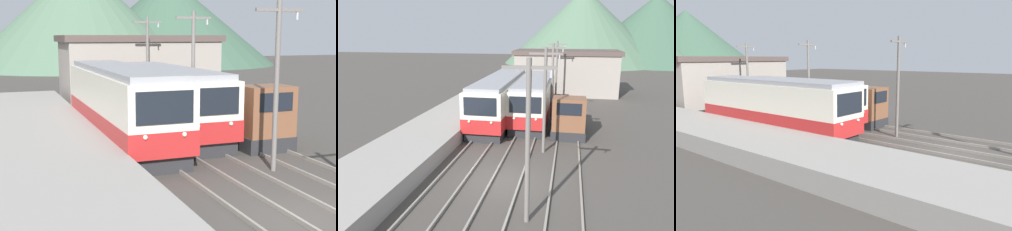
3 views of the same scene
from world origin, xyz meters
TOP-DOWN VIEW (x-y plane):
  - ground_plane at (0.00, 0.00)m, footprint 200.00×200.00m
  - platform_left at (-6.25, 0.00)m, footprint 4.50×54.00m
  - track_left at (-2.60, 0.00)m, footprint 1.54×60.00m
  - track_center at (0.20, 0.00)m, footprint 1.54×60.00m
  - track_right at (3.20, 0.00)m, footprint 1.54×60.00m
  - commuter_train_left at (-2.60, 11.74)m, footprint 2.84×13.18m
  - commuter_train_center at (0.20, 12.66)m, footprint 2.84×11.82m
  - shunting_locomotive at (3.20, 9.16)m, footprint 2.40×5.34m
  - catenary_mast_mid at (1.71, 4.58)m, footprint 2.00×0.20m
  - catenary_mast_far at (1.71, 12.59)m, footprint 2.00×0.20m
  - catenary_mast_distant at (1.71, 20.60)m, footprint 2.00×0.20m
  - station_building at (2.66, 26.00)m, footprint 12.60×6.30m

SIDE VIEW (x-z plane):
  - ground_plane at x=0.00m, z-range 0.00..0.00m
  - track_left at x=-2.60m, z-range 0.00..0.14m
  - track_center at x=0.20m, z-range 0.00..0.14m
  - track_right at x=3.20m, z-range 0.00..0.14m
  - platform_left at x=-6.25m, z-range 0.00..0.98m
  - shunting_locomotive at x=3.20m, z-range -0.29..2.71m
  - commuter_train_center at x=0.20m, z-range -0.12..3.48m
  - commuter_train_left at x=-2.60m, z-range -0.14..3.62m
  - station_building at x=2.66m, z-range 0.02..5.33m
  - catenary_mast_mid at x=1.71m, z-range 0.31..6.85m
  - catenary_mast_far at x=1.71m, z-range 0.31..6.85m
  - catenary_mast_distant at x=1.71m, z-range 0.31..6.85m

